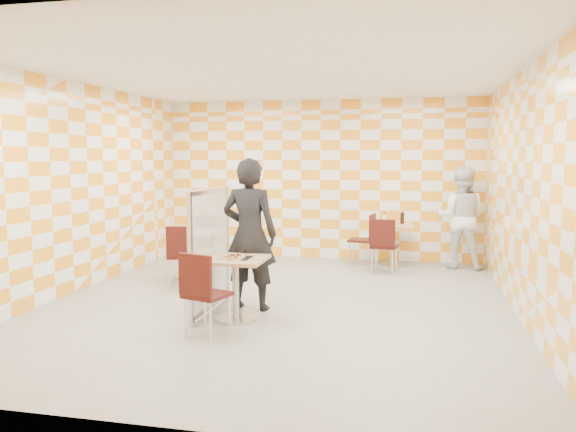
# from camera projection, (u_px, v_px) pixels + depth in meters

# --- Properties ---
(room_shell) EXTENTS (7.00, 7.00, 7.00)m
(room_shell) POSITION_uv_depth(u_px,v_px,m) (286.00, 188.00, 7.79)
(room_shell) COLOR gray
(room_shell) RESTS_ON ground
(main_table) EXTENTS (0.70, 0.70, 0.75)m
(main_table) POSITION_uv_depth(u_px,v_px,m) (236.00, 278.00, 6.63)
(main_table) COLOR tan
(main_table) RESTS_ON ground
(second_table) EXTENTS (0.70, 0.70, 0.75)m
(second_table) POSITION_uv_depth(u_px,v_px,m) (393.00, 238.00, 9.96)
(second_table) COLOR tan
(second_table) RESTS_ON ground
(empty_table) EXTENTS (0.70, 0.70, 0.75)m
(empty_table) POSITION_uv_depth(u_px,v_px,m) (191.00, 246.00, 8.99)
(empty_table) COLOR tan
(empty_table) RESTS_ON ground
(chair_main_front) EXTENTS (0.53, 0.54, 0.92)m
(chair_main_front) POSITION_uv_depth(u_px,v_px,m) (202.00, 288.00, 5.97)
(chair_main_front) COLOR #360D0A
(chair_main_front) RESTS_ON ground
(chair_second_front) EXTENTS (0.48, 0.49, 0.92)m
(chair_second_front) POSITION_uv_depth(u_px,v_px,m) (383.00, 242.00, 9.24)
(chair_second_front) COLOR #360D0A
(chair_second_front) RESTS_ON ground
(chair_second_side) EXTENTS (0.48, 0.47, 0.92)m
(chair_second_side) POSITION_uv_depth(u_px,v_px,m) (366.00, 235.00, 10.01)
(chair_second_side) COLOR #360D0A
(chair_second_side) RESTS_ON ground
(chair_empty_near) EXTENTS (0.53, 0.53, 0.92)m
(chair_empty_near) POSITION_uv_depth(u_px,v_px,m) (182.00, 251.00, 8.33)
(chair_empty_near) COLOR #360D0A
(chair_empty_near) RESTS_ON ground
(chair_empty_far) EXTENTS (0.54, 0.54, 0.92)m
(chair_empty_far) POSITION_uv_depth(u_px,v_px,m) (202.00, 238.00, 9.70)
(chair_empty_far) COLOR #360D0A
(chair_empty_far) RESTS_ON ground
(partition) EXTENTS (0.08, 1.38, 1.55)m
(partition) POSITION_uv_depth(u_px,v_px,m) (210.00, 249.00, 6.97)
(partition) COLOR white
(partition) RESTS_ON ground
(man_dark) EXTENTS (0.72, 0.49, 1.92)m
(man_dark) POSITION_uv_depth(u_px,v_px,m) (250.00, 234.00, 7.08)
(man_dark) COLOR black
(man_dark) RESTS_ON ground
(man_white) EXTENTS (0.97, 0.81, 1.78)m
(man_white) POSITION_uv_depth(u_px,v_px,m) (461.00, 217.00, 9.74)
(man_white) COLOR white
(man_white) RESTS_ON ground
(pizza_on_foil) EXTENTS (0.40, 0.40, 0.04)m
(pizza_on_foil) POSITION_uv_depth(u_px,v_px,m) (235.00, 257.00, 6.59)
(pizza_on_foil) COLOR silver
(pizza_on_foil) RESTS_ON main_table
(sport_bottle) EXTENTS (0.06, 0.06, 0.20)m
(sport_bottle) POSITION_uv_depth(u_px,v_px,m) (384.00, 219.00, 10.02)
(sport_bottle) COLOR white
(sport_bottle) RESTS_ON second_table
(soda_bottle) EXTENTS (0.07, 0.07, 0.23)m
(soda_bottle) POSITION_uv_depth(u_px,v_px,m) (402.00, 218.00, 9.98)
(soda_bottle) COLOR black
(soda_bottle) RESTS_ON second_table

